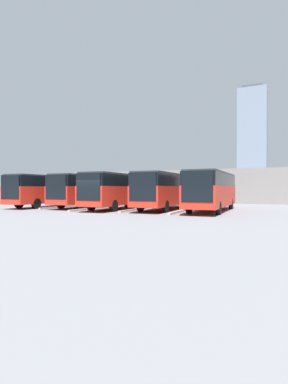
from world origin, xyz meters
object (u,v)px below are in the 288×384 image
Objects in this scene: bus_0 at (212,190)px; bus_1 at (166,190)px; bus_4 at (51,189)px; bus_2 at (121,190)px; bus_3 at (91,189)px.

bus_0 is 4.14m from bus_1.
bus_4 is (16.54, 0.66, 0.00)m from bus_0.
bus_2 and bus_3 have the same top height.
bus_1 is 1.00× the size of bus_2.
bus_4 is (4.13, 1.12, 0.00)m from bus_3.
bus_2 is at bearing 178.89° from bus_4.
bus_0 and bus_3 have the same top height.
bus_1 is 4.23m from bus_2.
bus_3 is (4.13, -1.07, 0.00)m from bus_2.
bus_2 is 4.27m from bus_3.
bus_1 is at bearing -5.48° from bus_0.
bus_0 is 1.00× the size of bus_1.
bus_1 and bus_4 have the same top height.
bus_4 is (8.27, 0.05, 0.00)m from bus_2.
bus_2 is 1.00× the size of bus_3.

